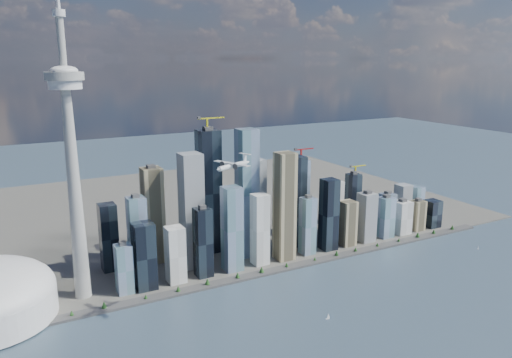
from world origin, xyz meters
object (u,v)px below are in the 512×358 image
airplane (233,165)px  sailboat_west (328,317)px  needle_tower (71,156)px  sailboat_east (478,248)px

airplane → sailboat_west: bearing=-53.1°
needle_tower → sailboat_west: 459.00m
airplane → sailboat_east: airplane is taller
needle_tower → sailboat_west: needle_tower is taller
needle_tower → airplane: bearing=-43.1°
needle_tower → sailboat_west: bearing=-38.4°
needle_tower → sailboat_east: bearing=-12.2°
airplane → sailboat_west: 271.03m
needle_tower → sailboat_east: needle_tower is taller
sailboat_west → sailboat_east: (439.42, 83.77, -0.60)m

